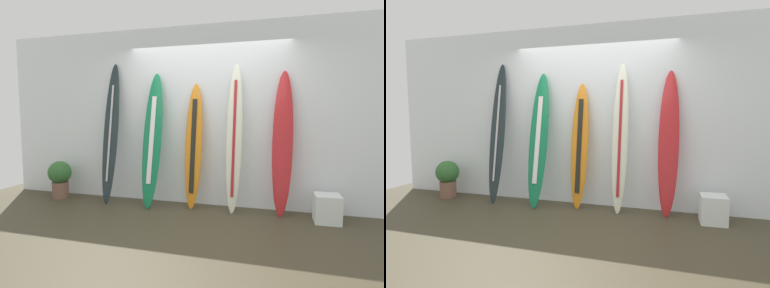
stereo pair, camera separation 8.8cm
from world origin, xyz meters
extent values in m
cube|color=#413A28|center=(0.00, 0.00, -0.02)|extent=(8.00, 8.00, 0.04)
cube|color=white|center=(0.00, 1.30, 1.40)|extent=(7.20, 0.20, 2.80)
ellipsoid|color=#1F2A2C|center=(-1.53, 0.94, 1.13)|extent=(0.27, 0.50, 2.27)
cube|color=silver|center=(-1.53, 0.91, 1.14)|extent=(0.04, 0.31, 1.54)
cone|color=black|center=(-1.53, 0.80, 0.20)|extent=(0.07, 0.09, 0.11)
ellipsoid|color=#137546|center=(-0.79, 0.90, 1.04)|extent=(0.31, 0.52, 2.08)
cube|color=white|center=(-0.79, 0.87, 1.05)|extent=(0.08, 0.30, 1.33)
ellipsoid|color=orange|center=(-0.16, 1.01, 0.95)|extent=(0.28, 0.35, 1.91)
cube|color=black|center=(-0.16, 0.98, 0.96)|extent=(0.08, 0.22, 1.42)
cone|color=black|center=(-0.16, 0.94, 0.17)|extent=(0.07, 0.08, 0.11)
ellipsoid|color=silver|center=(0.47, 0.98, 1.09)|extent=(0.24, 0.40, 2.18)
cube|color=#AC1F24|center=(0.47, 0.94, 1.09)|extent=(0.04, 0.26, 1.68)
cone|color=black|center=(0.47, 0.89, 0.19)|extent=(0.07, 0.08, 0.11)
ellipsoid|color=red|center=(1.15, 1.01, 1.03)|extent=(0.30, 0.36, 2.06)
cube|color=white|center=(1.74, 0.84, 0.19)|extent=(0.34, 0.34, 0.37)
cylinder|color=brown|center=(-2.50, 0.88, 0.14)|extent=(0.27, 0.27, 0.28)
sphere|color=#336730|center=(-2.50, 0.88, 0.44)|extent=(0.39, 0.39, 0.39)
camera|label=1|loc=(1.13, -3.53, 1.44)|focal=29.14mm
camera|label=2|loc=(1.22, -3.51, 1.44)|focal=29.14mm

